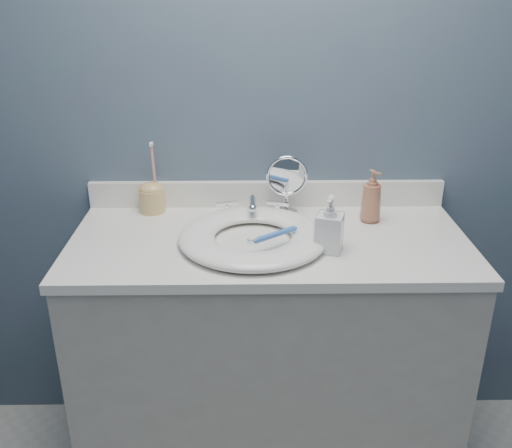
{
  "coord_description": "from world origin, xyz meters",
  "views": [
    {
      "loc": [
        -0.06,
        -0.61,
        1.62
      ],
      "look_at": [
        -0.04,
        0.94,
        0.94
      ],
      "focal_mm": 40.0,
      "sensor_mm": 36.0,
      "label": 1
    }
  ],
  "objects_px": {
    "soap_bottle_clear": "(330,224)",
    "soap_bottle_amber": "(372,196)",
    "toothbrush_holder": "(152,196)",
    "makeup_mirror": "(287,183)"
  },
  "relations": [
    {
      "from": "makeup_mirror",
      "to": "soap_bottle_amber",
      "type": "xyz_separation_m",
      "value": [
        0.27,
        -0.06,
        -0.02
      ]
    },
    {
      "from": "makeup_mirror",
      "to": "soap_bottle_amber",
      "type": "relative_size",
      "value": 1.18
    },
    {
      "from": "makeup_mirror",
      "to": "soap_bottle_amber",
      "type": "bearing_deg",
      "value": -12.66
    },
    {
      "from": "soap_bottle_clear",
      "to": "makeup_mirror",
      "type": "bearing_deg",
      "value": 128.76
    },
    {
      "from": "soap_bottle_clear",
      "to": "toothbrush_holder",
      "type": "distance_m",
      "value": 0.64
    },
    {
      "from": "makeup_mirror",
      "to": "soap_bottle_clear",
      "type": "bearing_deg",
      "value": -68.37
    },
    {
      "from": "soap_bottle_amber",
      "to": "toothbrush_holder",
      "type": "bearing_deg",
      "value": 142.33
    },
    {
      "from": "soap_bottle_clear",
      "to": "soap_bottle_amber",
      "type": "bearing_deg",
      "value": 70.25
    },
    {
      "from": "soap_bottle_amber",
      "to": "soap_bottle_clear",
      "type": "bearing_deg",
      "value": -158.0
    },
    {
      "from": "soap_bottle_clear",
      "to": "toothbrush_holder",
      "type": "xyz_separation_m",
      "value": [
        -0.56,
        0.3,
        -0.03
      ]
    }
  ]
}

